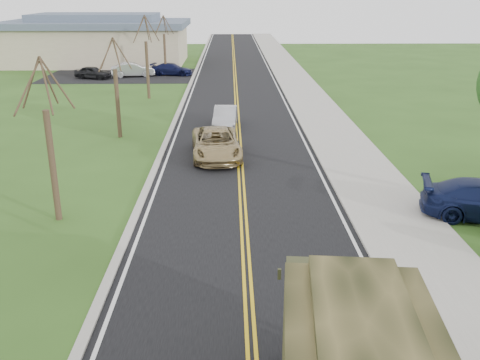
{
  "coord_description": "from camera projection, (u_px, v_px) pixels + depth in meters",
  "views": [
    {
      "loc": [
        -0.48,
        -8.69,
        8.19
      ],
      "look_at": [
        -0.15,
        9.25,
        1.8
      ],
      "focal_mm": 40.0,
      "sensor_mm": 36.0,
      "label": 1
    }
  ],
  "objects": [
    {
      "name": "road",
      "position": [
        235.0,
        85.0,
        48.62
      ],
      "size": [
        8.0,
        120.0,
        0.01
      ],
      "primitive_type": "cube",
      "color": "black",
      "rests_on": "ground"
    },
    {
      "name": "curb_right",
      "position": [
        281.0,
        85.0,
        48.67
      ],
      "size": [
        0.3,
        120.0,
        0.12
      ],
      "primitive_type": "cube",
      "color": "#9E998E",
      "rests_on": "ground"
    },
    {
      "name": "sidewalk_right",
      "position": [
        300.0,
        85.0,
        48.71
      ],
      "size": [
        3.2,
        120.0,
        0.1
      ],
      "primitive_type": "cube",
      "color": "#9E998E",
      "rests_on": "ground"
    },
    {
      "name": "curb_left",
      "position": [
        190.0,
        85.0,
        48.53
      ],
      "size": [
        0.3,
        120.0,
        0.1
      ],
      "primitive_type": "cube",
      "color": "#9E998E",
      "rests_on": "ground"
    },
    {
      "name": "bare_tree_a",
      "position": [
        51.0,
        153.0,
        19.36
      ],
      "size": [
        1.93,
        2.26,
        6.08
      ],
      "color": "#38281C",
      "rests_on": "ground"
    },
    {
      "name": "bare_tree_b",
      "position": [
        117.0,
        95.0,
        30.72
      ],
      "size": [
        1.83,
        2.14,
        5.73
      ],
      "color": "#38281C",
      "rests_on": "ground"
    },
    {
      "name": "bare_tree_c",
      "position": [
        147.0,
        63.0,
        41.92
      ],
      "size": [
        2.04,
        2.39,
        6.42
      ],
      "color": "#38281C",
      "rests_on": "ground"
    },
    {
      "name": "bare_tree_d",
      "position": [
        165.0,
        50.0,
        53.3
      ],
      "size": [
        1.88,
        2.2,
        5.91
      ],
      "color": "#38281C",
      "rests_on": "ground"
    },
    {
      "name": "commercial_building",
      "position": [
        98.0,
        40.0,
        62.49
      ],
      "size": [
        25.5,
        21.5,
        5.65
      ],
      "color": "tan",
      "rests_on": "ground"
    },
    {
      "name": "suv_champagne",
      "position": [
        216.0,
        144.0,
        27.52
      ],
      "size": [
        2.82,
        5.41,
        1.45
      ],
      "primitive_type": "imported",
      "rotation": [
        0.0,
        0.0,
        0.08
      ],
      "color": "#A18A5A",
      "rests_on": "ground"
    },
    {
      "name": "sedan_silver",
      "position": [
        225.0,
        117.0,
        33.49
      ],
      "size": [
        1.58,
        4.05,
        1.31
      ],
      "primitive_type": "imported",
      "rotation": [
        0.0,
        0.0,
        -0.05
      ],
      "color": "#9F9FA3",
      "rests_on": "ground"
    },
    {
      "name": "lot_car_dark",
      "position": [
        93.0,
        73.0,
        52.02
      ],
      "size": [
        3.84,
        2.52,
        1.22
      ],
      "primitive_type": "imported",
      "rotation": [
        0.0,
        0.0,
        1.24
      ],
      "color": "black",
      "rests_on": "ground"
    },
    {
      "name": "lot_car_silver",
      "position": [
        133.0,
        70.0,
        53.25
      ],
      "size": [
        4.49,
        2.44,
        1.4
      ],
      "primitive_type": "imported",
      "rotation": [
        0.0,
        0.0,
        1.81
      ],
      "color": "#ABAAAF",
      "rests_on": "ground"
    },
    {
      "name": "lot_car_navy",
      "position": [
        172.0,
        69.0,
        54.2
      ],
      "size": [
        4.39,
        2.39,
        1.21
      ],
      "primitive_type": "imported",
      "rotation": [
        0.0,
        0.0,
        1.4
      ],
      "color": "#0E1134",
      "rests_on": "ground"
    }
  ]
}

